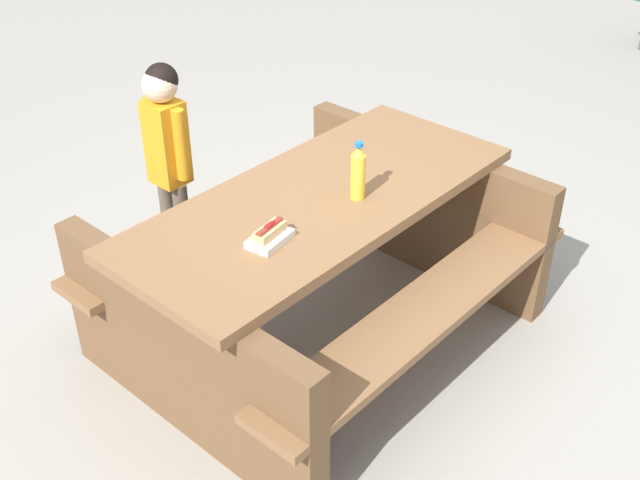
{
  "coord_description": "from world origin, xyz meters",
  "views": [
    {
      "loc": [
        2.14,
        1.83,
        2.39
      ],
      "look_at": [
        0.0,
        0.0,
        0.52
      ],
      "focal_mm": 43.96,
      "sensor_mm": 36.0,
      "label": 1
    }
  ],
  "objects_px": {
    "picnic_table": "(320,255)",
    "child_in_coat": "(167,143)",
    "hotdog_tray": "(270,235)",
    "soda_bottle": "(358,173)"
  },
  "relations": [
    {
      "from": "child_in_coat",
      "to": "picnic_table",
      "type": "bearing_deg",
      "value": 92.63
    },
    {
      "from": "picnic_table",
      "to": "child_in_coat",
      "type": "distance_m",
      "value": 0.97
    },
    {
      "from": "picnic_table",
      "to": "hotdog_tray",
      "type": "distance_m",
      "value": 0.52
    },
    {
      "from": "picnic_table",
      "to": "child_in_coat",
      "type": "bearing_deg",
      "value": -87.37
    },
    {
      "from": "picnic_table",
      "to": "hotdog_tray",
      "type": "xyz_separation_m",
      "value": [
        0.39,
        0.09,
        0.34
      ]
    },
    {
      "from": "picnic_table",
      "to": "hotdog_tray",
      "type": "height_order",
      "value": "hotdog_tray"
    },
    {
      "from": "soda_bottle",
      "to": "child_in_coat",
      "type": "xyz_separation_m",
      "value": [
        0.13,
        -1.06,
        -0.16
      ]
    },
    {
      "from": "picnic_table",
      "to": "hotdog_tray",
      "type": "relative_size",
      "value": 9.51
    },
    {
      "from": "picnic_table",
      "to": "child_in_coat",
      "type": "height_order",
      "value": "child_in_coat"
    },
    {
      "from": "child_in_coat",
      "to": "soda_bottle",
      "type": "bearing_deg",
      "value": 96.86
    }
  ]
}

